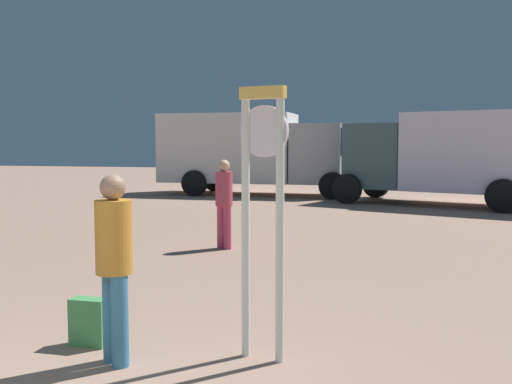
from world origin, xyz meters
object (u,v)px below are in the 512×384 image
Objects in this scene: person_near_clock at (114,259)px; box_truck_far at (249,150)px; box_truck_near at (457,154)px; backpack at (89,322)px; person_distant at (224,199)px; standing_clock at (263,195)px.

box_truck_far reaches higher than person_near_clock.
box_truck_far is at bearing 162.15° from box_truck_near.
box_truck_far reaches higher than box_truck_near.
person_distant is at bearing 92.89° from backpack.
box_truck_near is (4.56, 8.43, 0.66)m from person_distant.
person_near_clock is at bearing -105.78° from box_truck_near.
box_truck_near reaches higher than person_distant.
backpack is at bearing -87.11° from person_distant.
box_truck_near is at bearing 61.58° from person_distant.
box_truck_near is at bearing 78.42° from standing_clock.
backpack is 4.97m from person_distant.
box_truck_far is (-4.20, 15.51, 0.21)m from standing_clock.
backpack is 0.06× the size of box_truck_near.
standing_clock is 1.98m from backpack.
box_truck_far reaches higher than person_distant.
person_near_clock reaches higher than person_distant.
box_truck_near reaches higher than standing_clock.
person_distant is (-0.25, 4.92, 0.65)m from backpack.
person_near_clock is 14.24m from box_truck_near.
person_near_clock is at bearing -37.99° from backpack.
backpack is at bearing -107.91° from box_truck_near.
box_truck_near is at bearing -17.85° from box_truck_far.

